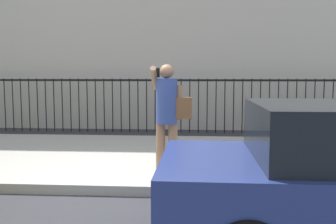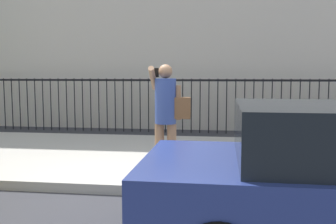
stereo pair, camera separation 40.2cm
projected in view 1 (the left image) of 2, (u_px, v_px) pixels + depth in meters
The scene contains 5 objects.
ground_plane at pixel (121, 196), 5.34m from camera, with size 60.00×60.00×0.00m, color #333338.
sidewalk at pixel (142, 157), 7.52m from camera, with size 28.00×4.40×0.15m, color #B2ADA3.
iron_fence at pixel (159, 98), 11.09m from camera, with size 12.03×0.04×1.60m.
pedestrian_on_phone at pixel (168, 110), 6.03m from camera, with size 0.66×0.50×1.74m.
street_bench at pixel (288, 125), 7.98m from camera, with size 1.60×0.45×0.95m.
Camera 1 is at (1.02, -5.14, 1.73)m, focal length 40.28 mm.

